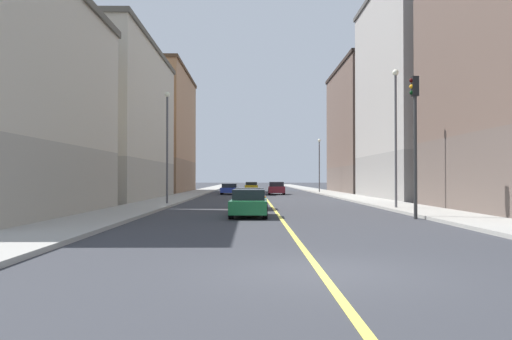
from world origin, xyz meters
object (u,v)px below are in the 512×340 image
Objects in this scene: street_lamp_left_near at (396,125)px; street_lamp_left_far at (319,159)px; building_left_mid at (421,93)px; street_lamp_right_near at (167,136)px; car_maroon at (276,188)px; building_right_midblock at (108,122)px; car_blue at (229,189)px; car_orange at (249,199)px; car_yellow at (251,187)px; traffic_light_left_near at (415,127)px; building_left_far at (370,130)px; car_green at (249,204)px; building_right_distant at (156,132)px.

street_lamp_left_near is 33.26m from street_lamp_left_far.
building_left_mid reaches higher than street_lamp_left_far.
car_maroon is at bearing 69.48° from street_lamp_right_near.
car_blue is at bearing 55.38° from building_right_midblock.
car_orange is 0.89× the size of car_yellow.
traffic_light_left_near is at bearing -74.45° from car_blue.
traffic_light_left_near is 48.34m from car_yellow.
building_left_far is at bearing 17.69° from car_blue.
traffic_light_left_near is 17.62m from street_lamp_right_near.
car_green is (-7.54, 1.37, -3.53)m from traffic_light_left_near.
car_maroon reaches higher than car_yellow.
street_lamp_left_near is 2.02× the size of car_orange.
car_maroon is at bearing -29.17° from building_right_distant.
building_left_far is 0.93× the size of building_right_midblock.
street_lamp_right_near is at bearing -97.66° from car_blue.
car_maroon is (-5.57, -5.15, -3.49)m from street_lamp_left_far.
street_lamp_left_near is 1.06× the size of street_lamp_right_near.
car_orange is 0.89× the size of car_blue.
street_lamp_right_near reaches higher than car_blue.
traffic_light_left_near is 1.44× the size of car_blue.
car_yellow is at bearing 77.93° from car_blue.
building_right_distant is at bearing 150.83° from car_maroon.
car_green is at bearing -86.01° from car_blue.
car_orange is at bearing -35.97° from street_lamp_right_near.
car_orange is (-7.55, 7.61, -3.53)m from traffic_light_left_near.
car_orange is 27.25m from car_maroon.
street_lamp_left_far is 8.35m from car_maroon.
car_yellow is at bearing 102.32° from car_maroon.
street_lamp_left_far is 1.46× the size of car_blue.
building_left_mid is 27.18m from car_green.
traffic_light_left_near is at bearing -46.98° from building_right_midblock.
building_right_midblock is 21.97m from building_right_distant.
street_lamp_right_near is at bearing -110.52° from car_maroon.
car_yellow is at bearing 137.14° from street_lamp_left_far.
car_yellow is at bearing 19.39° from building_right_distant.
building_left_mid is 34.84m from building_right_distant.
building_right_midblock is 28.05m from street_lamp_left_far.
building_left_far reaches higher than street_lamp_left_far.
street_lamp_left_far reaches higher than car_green.
street_lamp_right_near is 24.89m from car_maroon.
building_right_distant reaches higher than car_blue.
building_right_distant is 14.44m from car_blue.
car_orange is (12.33, -13.70, -6.08)m from building_right_midblock.
car_maroon is (-12.29, 12.64, -8.74)m from building_left_mid.
building_left_far is at bearing 79.41° from traffic_light_left_near.
building_right_midblock is 21.22m from car_maroon.
building_left_mid is 0.94× the size of building_right_distant.
car_orange is at bearing -48.00° from building_right_midblock.
building_right_midblock reaches higher than car_maroon.
building_left_far is at bearing -3.94° from building_right_distant.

